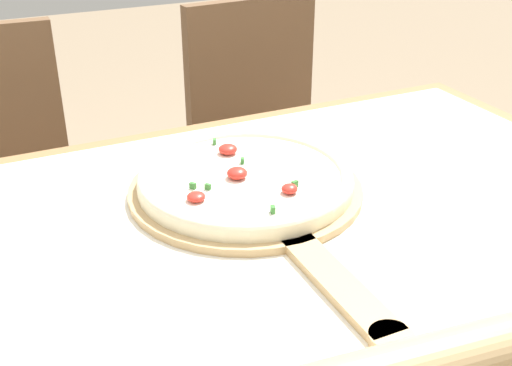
% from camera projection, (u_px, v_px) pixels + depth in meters
% --- Properties ---
extents(dining_table, '(1.24, 0.85, 0.76)m').
position_uv_depth(dining_table, '(280.00, 303.00, 0.94)').
color(dining_table, olive).
rests_on(dining_table, ground_plane).
extents(towel_cloth, '(1.16, 0.77, 0.00)m').
position_uv_depth(towel_cloth, '(281.00, 231.00, 0.88)').
color(towel_cloth, white).
rests_on(towel_cloth, dining_table).
extents(pizza_peel, '(0.35, 0.57, 0.01)m').
position_uv_depth(pizza_peel, '(255.00, 196.00, 0.96)').
color(pizza_peel, tan).
rests_on(pizza_peel, towel_cloth).
extents(pizza, '(0.33, 0.33, 0.04)m').
position_uv_depth(pizza, '(247.00, 178.00, 0.97)').
color(pizza, beige).
rests_on(pizza, pizza_peel).
extents(rolling_pin, '(0.40, 0.09, 0.06)m').
position_uv_depth(rolling_pin, '(451.00, 360.00, 0.61)').
color(rolling_pin, tan).
rests_on(rolling_pin, towel_cloth).
extents(chair_right, '(0.43, 0.43, 0.90)m').
position_uv_depth(chair_right, '(267.00, 144.00, 1.75)').
color(chair_right, brown).
rests_on(chair_right, ground_plane).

